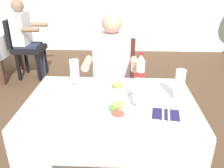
{
  "coord_description": "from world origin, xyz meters",
  "views": [
    {
      "loc": [
        0.08,
        -1.4,
        1.56
      ],
      "look_at": [
        0.0,
        0.19,
        0.83
      ],
      "focal_mm": 37.76,
      "sensor_mm": 36.0,
      "label": 1
    }
  ],
  "objects_px": {
    "seated_diner_far": "(112,71)",
    "plate_near_camera": "(115,111)",
    "main_dining_table": "(111,120)",
    "beer_glass_right": "(75,73)",
    "napkin_cutlery_set": "(166,114)",
    "chair_far_diner_seat": "(115,81)",
    "plate_far_diner": "(118,88)",
    "background_chair_right": "(24,45)",
    "beer_glass_middle": "(138,93)",
    "background_patron": "(26,35)",
    "beer_glass_left": "(180,85)",
    "cola_bottle_primary": "(140,71)"
  },
  "relations": [
    {
      "from": "beer_glass_middle",
      "to": "background_patron",
      "type": "bearing_deg",
      "value": 126.18
    },
    {
      "from": "plate_near_camera",
      "to": "background_chair_right",
      "type": "relative_size",
      "value": 0.26
    },
    {
      "from": "beer_glass_right",
      "to": "chair_far_diner_seat",
      "type": "bearing_deg",
      "value": 61.58
    },
    {
      "from": "seated_diner_far",
      "to": "background_patron",
      "type": "bearing_deg",
      "value": 134.21
    },
    {
      "from": "background_chair_right",
      "to": "background_patron",
      "type": "bearing_deg",
      "value": 0.0
    },
    {
      "from": "plate_near_camera",
      "to": "beer_glass_left",
      "type": "xyz_separation_m",
      "value": [
        0.44,
        0.21,
        0.1
      ]
    },
    {
      "from": "napkin_cutlery_set",
      "to": "plate_far_diner",
      "type": "bearing_deg",
      "value": 131.14
    },
    {
      "from": "beer_glass_middle",
      "to": "cola_bottle_primary",
      "type": "distance_m",
      "value": 0.38
    },
    {
      "from": "napkin_cutlery_set",
      "to": "beer_glass_right",
      "type": "bearing_deg",
      "value": 147.5
    },
    {
      "from": "main_dining_table",
      "to": "chair_far_diner_seat",
      "type": "relative_size",
      "value": 1.25
    },
    {
      "from": "seated_diner_far",
      "to": "napkin_cutlery_set",
      "type": "distance_m",
      "value": 0.97
    },
    {
      "from": "plate_near_camera",
      "to": "chair_far_diner_seat",
      "type": "bearing_deg",
      "value": 92.06
    },
    {
      "from": "cola_bottle_primary",
      "to": "background_patron",
      "type": "xyz_separation_m",
      "value": [
        -1.71,
        1.92,
        -0.16
      ]
    },
    {
      "from": "seated_diner_far",
      "to": "background_patron",
      "type": "xyz_separation_m",
      "value": [
        -1.46,
        1.5,
        0.0
      ]
    },
    {
      "from": "plate_far_diner",
      "to": "cola_bottle_primary",
      "type": "bearing_deg",
      "value": 30.15
    },
    {
      "from": "seated_diner_far",
      "to": "plate_near_camera",
      "type": "relative_size",
      "value": 5.09
    },
    {
      "from": "beer_glass_left",
      "to": "background_patron",
      "type": "height_order",
      "value": "background_patron"
    },
    {
      "from": "plate_near_camera",
      "to": "plate_far_diner",
      "type": "bearing_deg",
      "value": 88.86
    },
    {
      "from": "chair_far_diner_seat",
      "to": "beer_glass_middle",
      "type": "height_order",
      "value": "chair_far_diner_seat"
    },
    {
      "from": "seated_diner_far",
      "to": "background_chair_right",
      "type": "xyz_separation_m",
      "value": [
        -1.51,
        1.5,
        -0.16
      ]
    },
    {
      "from": "beer_glass_right",
      "to": "cola_bottle_primary",
      "type": "distance_m",
      "value": 0.53
    },
    {
      "from": "plate_near_camera",
      "to": "beer_glass_left",
      "type": "bearing_deg",
      "value": 25.04
    },
    {
      "from": "seated_diner_far",
      "to": "napkin_cutlery_set",
      "type": "height_order",
      "value": "seated_diner_far"
    },
    {
      "from": "seated_diner_far",
      "to": "plate_near_camera",
      "type": "height_order",
      "value": "seated_diner_far"
    },
    {
      "from": "napkin_cutlery_set",
      "to": "beer_glass_left",
      "type": "bearing_deg",
      "value": 60.77
    },
    {
      "from": "beer_glass_middle",
      "to": "cola_bottle_primary",
      "type": "height_order",
      "value": "cola_bottle_primary"
    },
    {
      "from": "plate_far_diner",
      "to": "beer_glass_middle",
      "type": "height_order",
      "value": "beer_glass_middle"
    },
    {
      "from": "plate_far_diner",
      "to": "beer_glass_right",
      "type": "distance_m",
      "value": 0.37
    },
    {
      "from": "plate_near_camera",
      "to": "plate_far_diner",
      "type": "relative_size",
      "value": 1.04
    },
    {
      "from": "plate_near_camera",
      "to": "napkin_cutlery_set",
      "type": "distance_m",
      "value": 0.32
    },
    {
      "from": "napkin_cutlery_set",
      "to": "background_chair_right",
      "type": "distance_m",
      "value": 3.06
    },
    {
      "from": "main_dining_table",
      "to": "beer_glass_right",
      "type": "height_order",
      "value": "beer_glass_right"
    },
    {
      "from": "main_dining_table",
      "to": "seated_diner_far",
      "type": "height_order",
      "value": "seated_diner_far"
    },
    {
      "from": "plate_near_camera",
      "to": "beer_glass_middle",
      "type": "distance_m",
      "value": 0.19
    },
    {
      "from": "main_dining_table",
      "to": "plate_near_camera",
      "type": "distance_m",
      "value": 0.27
    },
    {
      "from": "main_dining_table",
      "to": "plate_far_diner",
      "type": "distance_m",
      "value": 0.26
    },
    {
      "from": "main_dining_table",
      "to": "beer_glass_middle",
      "type": "xyz_separation_m",
      "value": [
        0.18,
        -0.09,
        0.28
      ]
    },
    {
      "from": "beer_glass_right",
      "to": "cola_bottle_primary",
      "type": "height_order",
      "value": "cola_bottle_primary"
    },
    {
      "from": "chair_far_diner_seat",
      "to": "napkin_cutlery_set",
      "type": "xyz_separation_m",
      "value": [
        0.36,
        -0.99,
        0.2
      ]
    },
    {
      "from": "main_dining_table",
      "to": "seated_diner_far",
      "type": "bearing_deg",
      "value": 92.76
    },
    {
      "from": "seated_diner_far",
      "to": "beer_glass_left",
      "type": "bearing_deg",
      "value": -52.71
    },
    {
      "from": "plate_far_diner",
      "to": "napkin_cutlery_set",
      "type": "relative_size",
      "value": 1.21
    },
    {
      "from": "chair_far_diner_seat",
      "to": "beer_glass_left",
      "type": "distance_m",
      "value": 0.97
    },
    {
      "from": "plate_far_diner",
      "to": "napkin_cutlery_set",
      "type": "distance_m",
      "value": 0.48
    },
    {
      "from": "seated_diner_far",
      "to": "background_chair_right",
      "type": "bearing_deg",
      "value": 135.16
    },
    {
      "from": "beer_glass_middle",
      "to": "seated_diner_far",
      "type": "bearing_deg",
      "value": 105.2
    },
    {
      "from": "main_dining_table",
      "to": "chair_far_diner_seat",
      "type": "height_order",
      "value": "chair_far_diner_seat"
    },
    {
      "from": "cola_bottle_primary",
      "to": "background_chair_right",
      "type": "relative_size",
      "value": 0.29
    },
    {
      "from": "beer_glass_right",
      "to": "background_patron",
      "type": "distance_m",
      "value": 2.3
    },
    {
      "from": "main_dining_table",
      "to": "napkin_cutlery_set",
      "type": "relative_size",
      "value": 6.19
    }
  ]
}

